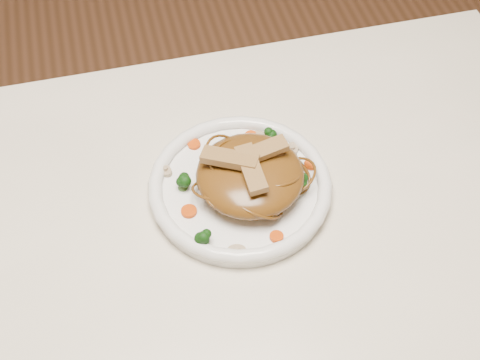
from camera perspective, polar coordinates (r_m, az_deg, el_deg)
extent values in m
cube|color=white|center=(0.92, -3.91, -7.66)|extent=(1.20, 0.80, 0.04)
cylinder|color=olive|center=(1.53, 14.39, 0.11)|extent=(0.06, 0.06, 0.71)
cylinder|color=white|center=(0.96, 0.00, -0.82)|extent=(0.32, 0.32, 0.02)
ellipsoid|color=#5A3B11|center=(0.93, 0.85, 0.44)|extent=(0.18, 0.18, 0.05)
cube|color=#9D7E4A|center=(0.91, 1.86, 2.44)|extent=(0.07, 0.03, 0.01)
cube|color=#9D7E4A|center=(0.90, -0.87, 1.80)|extent=(0.08, 0.06, 0.01)
cube|color=#9D7E4A|center=(0.89, 0.94, 0.93)|extent=(0.03, 0.08, 0.01)
cylinder|color=red|center=(1.01, 0.90, 3.68)|extent=(0.02, 0.02, 0.00)
cylinder|color=red|center=(0.92, -4.29, -2.62)|extent=(0.02, 0.02, 0.00)
cylinder|color=red|center=(0.98, 5.98, 1.32)|extent=(0.02, 0.02, 0.00)
cylinder|color=red|center=(1.00, -3.86, 2.99)|extent=(0.02, 0.02, 0.00)
cylinder|color=red|center=(0.90, 3.07, -4.75)|extent=(0.02, 0.02, 0.00)
cylinder|color=beige|center=(0.88, -0.31, -5.95)|extent=(0.03, 0.03, 0.01)
cylinder|color=beige|center=(0.99, 4.33, 2.55)|extent=(0.04, 0.04, 0.01)
cylinder|color=beige|center=(0.97, -6.26, 0.76)|extent=(0.03, 0.03, 0.01)
cylinder|color=beige|center=(1.01, 1.57, 3.64)|extent=(0.04, 0.04, 0.01)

